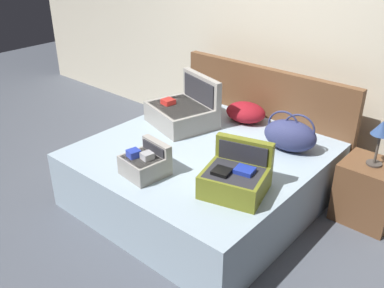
% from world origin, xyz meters
% --- Properties ---
extents(ground_plane, '(12.00, 12.00, 0.00)m').
position_xyz_m(ground_plane, '(0.00, 0.00, 0.00)').
color(ground_plane, '#4C515B').
extents(back_wall, '(8.00, 0.10, 2.60)m').
position_xyz_m(back_wall, '(0.00, 1.65, 1.30)').
color(back_wall, beige).
rests_on(back_wall, ground).
extents(bed, '(1.81, 1.81, 0.50)m').
position_xyz_m(bed, '(0.00, 0.40, 0.25)').
color(bed, '#99ADBC').
rests_on(bed, ground).
extents(headboard, '(1.84, 0.08, 0.97)m').
position_xyz_m(headboard, '(0.00, 1.34, 0.49)').
color(headboard, brown).
rests_on(headboard, ground).
extents(hard_case_large, '(0.68, 0.64, 0.44)m').
position_xyz_m(hard_case_large, '(-0.46, 0.67, 0.62)').
color(hard_case_large, gray).
rests_on(hard_case_large, bed).
extents(hard_case_medium, '(0.51, 0.49, 0.34)m').
position_xyz_m(hard_case_medium, '(0.58, 0.06, 0.61)').
color(hard_case_medium, olive).
rests_on(hard_case_medium, bed).
extents(hard_case_small, '(0.32, 0.33, 0.24)m').
position_xyz_m(hard_case_small, '(-0.07, -0.19, 0.59)').
color(hard_case_small, gray).
rests_on(hard_case_small, bed).
extents(duffel_bag, '(0.48, 0.34, 0.33)m').
position_xyz_m(duffel_bag, '(0.55, 0.86, 0.63)').
color(duffel_bag, navy).
rests_on(duffel_bag, bed).
extents(pillow_near_headboard, '(0.43, 0.36, 0.18)m').
position_xyz_m(pillow_near_headboard, '(-0.06, 1.10, 0.59)').
color(pillow_near_headboard, maroon).
rests_on(pillow_near_headboard, bed).
extents(nightstand, '(0.44, 0.40, 0.51)m').
position_xyz_m(nightstand, '(1.18, 1.05, 0.25)').
color(nightstand, brown).
rests_on(nightstand, ground).
extents(table_lamp, '(0.15, 0.15, 0.37)m').
position_xyz_m(table_lamp, '(1.18, 1.05, 0.79)').
color(table_lamp, '#3F3833').
rests_on(table_lamp, nightstand).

